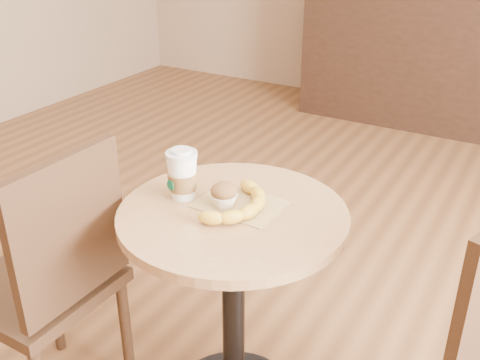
{
  "coord_description": "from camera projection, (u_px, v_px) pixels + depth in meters",
  "views": [
    {
      "loc": [
        0.68,
        -1.14,
        1.53
      ],
      "look_at": [
        -0.03,
        0.08,
        0.83
      ],
      "focal_mm": 42.0,
      "sensor_mm": 36.0,
      "label": 1
    }
  ],
  "objects": [
    {
      "name": "coffee_cup",
      "position": [
        182.0,
        176.0,
        1.63
      ],
      "size": [
        0.09,
        0.09,
        0.15
      ],
      "rotation": [
        0.0,
        0.0,
        -0.28
      ],
      "color": "white",
      "rests_on": "cafe_table"
    },
    {
      "name": "banana",
      "position": [
        242.0,
        205.0,
        1.57
      ],
      "size": [
        0.17,
        0.3,
        0.04
      ],
      "primitive_type": null,
      "rotation": [
        0.0,
        0.0,
        -0.08
      ],
      "color": "gold",
      "rests_on": "kraft_bag"
    },
    {
      "name": "muffin",
      "position": [
        224.0,
        195.0,
        1.59
      ],
      "size": [
        0.08,
        0.08,
        0.07
      ],
      "color": "white",
      "rests_on": "kraft_bag"
    },
    {
      "name": "service_counter",
      "position": [
        457.0,
        57.0,
        4.1
      ],
      "size": [
        2.3,
        0.65,
        1.04
      ],
      "color": "black",
      "rests_on": "ground"
    },
    {
      "name": "kraft_bag",
      "position": [
        240.0,
        204.0,
        1.61
      ],
      "size": [
        0.24,
        0.19,
        0.0
      ],
      "primitive_type": "cube",
      "rotation": [
        0.0,
        0.0,
        -0.03
      ],
      "color": "#A58750",
      "rests_on": "cafe_table"
    },
    {
      "name": "chair_left",
      "position": [
        50.0,
        280.0,
        1.68
      ],
      "size": [
        0.42,
        0.42,
        0.94
      ],
      "rotation": [
        0.0,
        0.0,
        -1.58
      ],
      "color": "#382213",
      "rests_on": "ground"
    },
    {
      "name": "cafe_table",
      "position": [
        233.0,
        279.0,
        1.68
      ],
      "size": [
        0.66,
        0.66,
        0.75
      ],
      "color": "black",
      "rests_on": "ground"
    }
  ]
}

